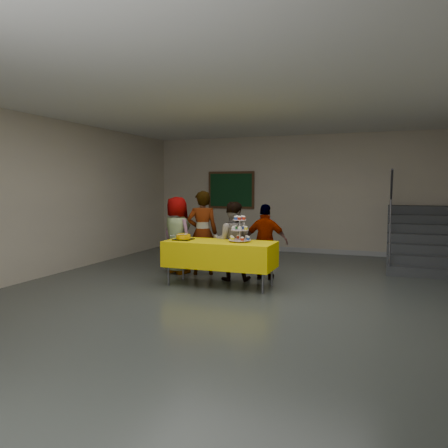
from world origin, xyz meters
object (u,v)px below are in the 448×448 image
object	(u,v)px
cupcake_stand	(240,231)
bear_cake	(183,236)
noticeboard	(231,190)
schoolchild_b	(202,233)
staircase	(419,242)
bake_table	(220,254)
schoolchild_a	(177,235)
schoolchild_d	(266,242)
schoolchild_c	(232,241)

from	to	relation	value
cupcake_stand	bear_cake	world-z (taller)	cupcake_stand
cupcake_stand	noticeboard	xyz separation A→B (m)	(-1.65, 4.17, 0.65)
schoolchild_b	staircase	distance (m)	4.78
bake_table	schoolchild_a	bearing A→B (deg)	147.89
schoolchild_d	schoolchild_a	bearing A→B (deg)	-3.45
schoolchild_a	staircase	size ratio (longest dim) A/B	0.63
schoolchild_b	staircase	size ratio (longest dim) A/B	0.68
bear_cake	staircase	bearing A→B (deg)	40.69
schoolchild_c	schoolchild_d	xyz separation A→B (m)	(0.55, 0.28, -0.02)
cupcake_stand	staircase	size ratio (longest dim) A/B	0.19
schoolchild_a	staircase	distance (m)	5.24
schoolchild_b	staircase	bearing A→B (deg)	-170.81
schoolchild_b	bear_cake	bearing A→B (deg)	65.84
noticeboard	bake_table	bearing A→B (deg)	-72.79
schoolchild_d	staircase	distance (m)	3.79
schoolchild_b	schoolchild_c	bearing A→B (deg)	133.72
noticeboard	bear_cake	bearing A→B (deg)	-81.50
cupcake_stand	schoolchild_c	distance (m)	0.58
schoolchild_b	schoolchild_d	bearing A→B (deg)	155.38
cupcake_stand	schoolchild_d	world-z (taller)	schoolchild_d
bake_table	schoolchild_a	distance (m)	1.42
schoolchild_b	cupcake_stand	bearing A→B (deg)	120.01
schoolchild_c	noticeboard	world-z (taller)	noticeboard
bake_table	noticeboard	distance (m)	4.56
schoolchild_d	noticeboard	bearing A→B (deg)	-65.59
bear_cake	bake_table	bearing A→B (deg)	3.08
staircase	schoolchild_c	bearing A→B (deg)	-138.55
cupcake_stand	schoolchild_a	xyz separation A→B (m)	(-1.53, 0.68, -0.20)
cupcake_stand	bear_cake	size ratio (longest dim) A/B	1.24
schoolchild_d	bake_table	bearing A→B (deg)	48.11
cupcake_stand	schoolchild_a	size ratio (longest dim) A/B	0.30
cupcake_stand	bear_cake	bearing A→B (deg)	-174.31
bear_cake	staircase	world-z (taller)	staircase
cupcake_stand	noticeboard	size ratio (longest dim) A/B	0.34
bear_cake	schoolchild_b	xyz separation A→B (m)	(0.00, 0.83, -0.02)
schoolchild_d	noticeboard	world-z (taller)	noticeboard
bake_table	bear_cake	xyz separation A→B (m)	(-0.67, -0.04, 0.27)
schoolchild_c	schoolchild_d	world-z (taller)	schoolchild_c
staircase	cupcake_stand	bearing A→B (deg)	-131.85
schoolchild_c	staircase	size ratio (longest dim) A/B	0.60
schoolchild_b	noticeboard	size ratio (longest dim) A/B	1.25
bear_cake	schoolchild_a	bearing A→B (deg)	123.48
bake_table	schoolchild_c	size ratio (longest dim) A/B	1.32
schoolchild_b	noticeboard	distance (m)	3.59
bake_table	schoolchild_d	size ratio (longest dim) A/B	1.36
bear_cake	noticeboard	size ratio (longest dim) A/B	0.28
schoolchild_d	staircase	size ratio (longest dim) A/B	0.58
schoolchild_a	schoolchild_b	distance (m)	0.53
cupcake_stand	schoolchild_c	size ratio (longest dim) A/B	0.31
schoolchild_a	schoolchild_d	distance (m)	1.79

